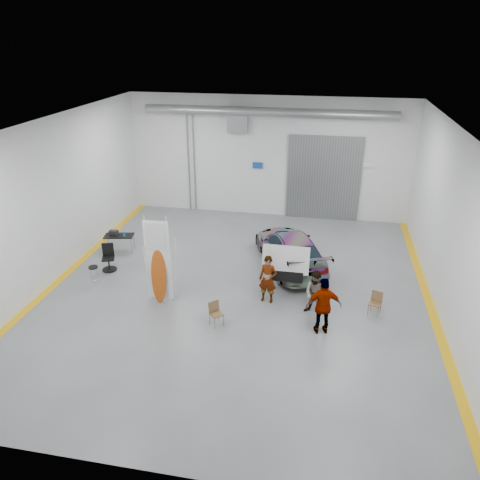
% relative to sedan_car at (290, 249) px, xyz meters
% --- Properties ---
extents(ground, '(16.00, 16.00, 0.00)m').
position_rel_sedan_car_xyz_m(ground, '(-1.72, -2.44, -0.72)').
color(ground, slate).
rests_on(ground, ground).
extents(room_shell, '(14.02, 16.18, 6.01)m').
position_rel_sedan_car_xyz_m(room_shell, '(-1.48, -0.22, 3.36)').
color(room_shell, silver).
rests_on(room_shell, ground).
extents(sedan_car, '(3.74, 5.33, 1.43)m').
position_rel_sedan_car_xyz_m(sedan_car, '(0.00, 0.00, 0.00)').
color(sedan_car, white).
rests_on(sedan_car, ground).
extents(person_a, '(0.69, 0.50, 1.75)m').
position_rel_sedan_car_xyz_m(person_a, '(-0.51, -2.96, 0.16)').
color(person_a, olive).
rests_on(person_a, ground).
extents(person_b, '(0.97, 0.88, 1.62)m').
position_rel_sedan_car_xyz_m(person_b, '(1.17, -3.51, 0.09)').
color(person_b, slate).
rests_on(person_b, ground).
extents(person_c, '(1.19, 0.70, 1.93)m').
position_rel_sedan_car_xyz_m(person_c, '(1.44, -4.49, 0.25)').
color(person_c, '#A66437').
rests_on(person_c, ground).
extents(surfboard_display, '(0.92, 0.26, 3.24)m').
position_rel_sedan_car_xyz_m(surfboard_display, '(-4.23, -3.68, 0.60)').
color(surfboard_display, white).
rests_on(surfboard_display, ground).
extents(folding_chair_near, '(0.53, 0.60, 0.80)m').
position_rel_sedan_car_xyz_m(folding_chair_near, '(-1.93, -4.74, -0.46)').
color(folding_chair_near, brown).
rests_on(folding_chair_near, ground).
extents(folding_chair_far, '(0.48, 0.50, 0.80)m').
position_rel_sedan_car_xyz_m(folding_chair_far, '(3.15, -3.11, -0.47)').
color(folding_chair_far, brown).
rests_on(folding_chair_far, ground).
extents(shop_stool, '(0.37, 0.37, 0.72)m').
position_rel_sedan_car_xyz_m(shop_stool, '(-7.10, -2.96, -0.36)').
color(shop_stool, black).
rests_on(shop_stool, ground).
extents(work_table, '(1.32, 0.84, 1.00)m').
position_rel_sedan_car_xyz_m(work_table, '(-7.39, -0.14, 0.06)').
color(work_table, gray).
rests_on(work_table, ground).
extents(office_chair, '(0.60, 0.63, 1.08)m').
position_rel_sedan_car_xyz_m(office_chair, '(-7.04, -1.79, -0.24)').
color(office_chair, black).
rests_on(office_chair, ground).
extents(trunk_lid, '(1.67, 1.01, 0.04)m').
position_rel_sedan_car_xyz_m(trunk_lid, '(0.00, -2.22, 0.74)').
color(trunk_lid, silver).
rests_on(trunk_lid, sedan_car).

